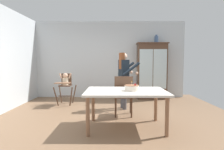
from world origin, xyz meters
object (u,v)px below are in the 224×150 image
at_px(dining_chair_far_side, 124,93).
at_px(high_chair_with_toddler, 65,83).
at_px(adult_person, 124,73).
at_px(ceramic_vase, 156,39).
at_px(china_cabinet, 152,71).
at_px(dining_table, 126,95).
at_px(birthday_cake, 132,88).

bearing_deg(dining_chair_far_side, high_chair_with_toddler, -34.09).
relative_size(high_chair_with_toddler, adult_person, 0.62).
bearing_deg(ceramic_vase, high_chair_with_toddler, -162.95).
bearing_deg(ceramic_vase, dining_chair_far_side, -120.15).
relative_size(ceramic_vase, adult_person, 0.18).
height_order(china_cabinet, high_chair_with_toddler, china_cabinet).
bearing_deg(ceramic_vase, dining_table, -113.23).
distance_m(china_cabinet, birthday_cake, 3.04).
relative_size(ceramic_vase, dining_chair_far_side, 0.28).
height_order(china_cabinet, ceramic_vase, ceramic_vase).
bearing_deg(birthday_cake, china_cabinet, 71.34).
height_order(ceramic_vase, adult_person, ceramic_vase).
xyz_separation_m(ceramic_vase, birthday_cake, (-1.11, -2.87, -1.25)).
bearing_deg(high_chair_with_toddler, china_cabinet, 18.25).
height_order(dining_table, dining_chair_far_side, dining_chair_far_side).
xyz_separation_m(adult_person, dining_chair_far_side, (-0.05, -0.74, -0.41)).
relative_size(china_cabinet, dining_table, 1.24).
xyz_separation_m(birthday_cake, dining_chair_far_side, (-0.12, 0.76, -0.24)).
distance_m(china_cabinet, dining_chair_far_side, 2.41).
relative_size(birthday_cake, dining_chair_far_side, 0.29).
xyz_separation_m(china_cabinet, high_chair_with_toddler, (-2.77, -0.89, -0.32)).
bearing_deg(dining_table, high_chair_with_toddler, 130.76).
xyz_separation_m(ceramic_vase, high_chair_with_toddler, (-2.91, -0.89, -1.39)).
distance_m(china_cabinet, dining_table, 3.06).
xyz_separation_m(high_chair_with_toddler, dining_chair_far_side, (1.68, -1.22, -0.10)).
bearing_deg(dining_table, ceramic_vase, 66.77).
relative_size(china_cabinet, ceramic_vase, 7.14).
xyz_separation_m(high_chair_with_toddler, birthday_cake, (1.80, -1.98, 0.14)).
xyz_separation_m(china_cabinet, dining_table, (-1.08, -2.85, -0.31)).
bearing_deg(china_cabinet, dining_table, -110.81).
xyz_separation_m(china_cabinet, adult_person, (-1.04, -1.37, -0.00)).
height_order(ceramic_vase, dining_table, ceramic_vase).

